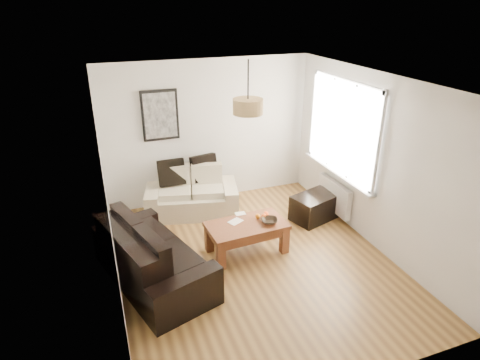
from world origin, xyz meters
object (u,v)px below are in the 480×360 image
object	(u,v)px
sofa_leather	(153,254)
loveseat_cream	(192,192)
coffee_table	(247,238)
ottoman	(315,207)

from	to	relation	value
sofa_leather	loveseat_cream	bearing A→B (deg)	-46.86
coffee_table	ottoman	world-z (taller)	coffee_table
loveseat_cream	coffee_table	size ratio (longest dim) A/B	1.36
loveseat_cream	ottoman	world-z (taller)	loveseat_cream
loveseat_cream	sofa_leather	bearing A→B (deg)	-105.93
loveseat_cream	ottoman	size ratio (longest dim) A/B	2.04
ottoman	loveseat_cream	bearing A→B (deg)	153.22
sofa_leather	ottoman	world-z (taller)	sofa_leather
sofa_leather	coffee_table	world-z (taller)	sofa_leather
ottoman	coffee_table	bearing A→B (deg)	-160.05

